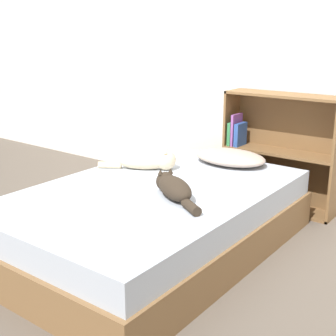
% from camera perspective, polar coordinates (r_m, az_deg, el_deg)
% --- Properties ---
extents(ground_plane, '(8.00, 8.00, 0.00)m').
position_cam_1_polar(ground_plane, '(3.17, -1.70, -9.65)').
color(ground_plane, brown).
extents(wall_back, '(8.00, 0.06, 2.50)m').
position_cam_1_polar(wall_back, '(4.01, 10.95, 14.09)').
color(wall_back, white).
rests_on(wall_back, ground_plane).
extents(bed, '(1.34, 2.04, 0.42)m').
position_cam_1_polar(bed, '(3.08, -1.73, -6.21)').
color(bed, brown).
rests_on(bed, ground_plane).
extents(pillow, '(0.57, 0.38, 0.10)m').
position_cam_1_polar(pillow, '(3.58, 7.56, 1.33)').
color(pillow, '#B29E8E').
rests_on(pillow, bed).
extents(cat_light, '(0.51, 0.36, 0.17)m').
position_cam_1_polar(cat_light, '(3.40, -2.19, 0.86)').
color(cat_light, beige).
rests_on(cat_light, bed).
extents(cat_dark, '(0.48, 0.35, 0.15)m').
position_cam_1_polar(cat_dark, '(2.83, 0.69, -2.41)').
color(cat_dark, '#33281E').
rests_on(cat_dark, bed).
extents(bookshelf, '(0.92, 0.26, 0.92)m').
position_cam_1_polar(bookshelf, '(3.88, 13.49, 2.21)').
color(bookshelf, brown).
rests_on(bookshelf, ground_plane).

